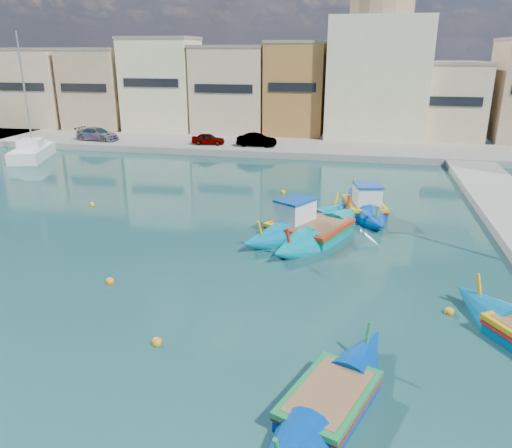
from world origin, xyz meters
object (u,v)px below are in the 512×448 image
(luzzu_turquoise_cabin, at_px, (300,225))
(luzzu_cyan_mid, at_px, (320,233))
(luzzu_blue_south, at_px, (329,403))
(yacht_north, at_px, (39,150))
(church_block, at_px, (378,60))
(luzzu_blue_cabin, at_px, (364,208))

(luzzu_turquoise_cabin, bearing_deg, luzzu_cyan_mid, -33.39)
(luzzu_blue_south, relative_size, yacht_north, 0.68)
(church_block, bearing_deg, yacht_north, -154.60)
(luzzu_blue_cabin, relative_size, yacht_north, 0.73)
(luzzu_cyan_mid, relative_size, luzzu_blue_south, 1.15)
(luzzu_cyan_mid, height_order, yacht_north, yacht_north)
(luzzu_turquoise_cabin, xyz_separation_m, luzzu_blue_cabin, (3.42, 4.00, -0.00))
(church_block, height_order, yacht_north, church_block)
(luzzu_cyan_mid, distance_m, luzzu_blue_south, 13.45)
(luzzu_turquoise_cabin, height_order, luzzu_cyan_mid, luzzu_turquoise_cabin)
(luzzu_blue_cabin, xyz_separation_m, luzzu_blue_south, (-0.89, -18.15, -0.12))
(luzzu_blue_cabin, xyz_separation_m, yacht_north, (-30.28, 12.05, 0.11))
(luzzu_blue_south, bearing_deg, luzzu_blue_cabin, 87.18)
(luzzu_blue_cabin, distance_m, luzzu_blue_south, 18.17)
(church_block, bearing_deg, luzzu_cyan_mid, -95.48)
(luzzu_cyan_mid, bearing_deg, luzzu_blue_cabin, 64.66)
(church_block, xyz_separation_m, luzzu_blue_cabin, (-0.77, -26.80, -8.05))
(luzzu_turquoise_cabin, relative_size, yacht_north, 0.77)
(luzzu_turquoise_cabin, xyz_separation_m, luzzu_cyan_mid, (1.16, -0.77, -0.08))
(church_block, distance_m, luzzu_blue_cabin, 27.99)
(church_block, relative_size, luzzu_blue_cabin, 2.22)
(luzzu_cyan_mid, xyz_separation_m, luzzu_blue_south, (1.36, -13.38, -0.05))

